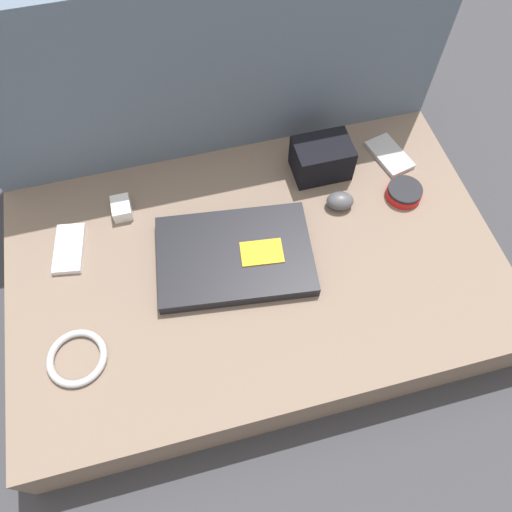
{
  "coord_description": "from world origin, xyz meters",
  "views": [
    {
      "loc": [
        -0.13,
        -0.51,
        1.09
      ],
      "look_at": [
        0.0,
        0.0,
        0.16
      ],
      "focal_mm": 35.0,
      "sensor_mm": 36.0,
      "label": 1
    }
  ],
  "objects_px": {
    "charger_brick": "(122,208)",
    "phone_silver": "(69,249)",
    "laptop": "(235,256)",
    "camera_pouch": "(322,158)",
    "computer_mouse": "(340,201)",
    "phone_black": "(389,155)",
    "speaker_puck": "(404,192)"
  },
  "relations": [
    {
      "from": "laptop",
      "to": "charger_brick",
      "type": "xyz_separation_m",
      "value": [
        -0.22,
        0.19,
        0.0
      ]
    },
    {
      "from": "phone_silver",
      "to": "phone_black",
      "type": "bearing_deg",
      "value": 14.86
    },
    {
      "from": "speaker_puck",
      "to": "charger_brick",
      "type": "relative_size",
      "value": 1.43
    },
    {
      "from": "laptop",
      "to": "computer_mouse",
      "type": "xyz_separation_m",
      "value": [
        0.27,
        0.08,
        0.0
      ]
    },
    {
      "from": "speaker_puck",
      "to": "phone_silver",
      "type": "bearing_deg",
      "value": 176.64
    },
    {
      "from": "phone_black",
      "to": "speaker_puck",
      "type": "bearing_deg",
      "value": -110.15
    },
    {
      "from": "computer_mouse",
      "to": "charger_brick",
      "type": "xyz_separation_m",
      "value": [
        -0.49,
        0.11,
        -0.0
      ]
    },
    {
      "from": "laptop",
      "to": "charger_brick",
      "type": "height_order",
      "value": "same"
    },
    {
      "from": "laptop",
      "to": "phone_silver",
      "type": "relative_size",
      "value": 2.74
    },
    {
      "from": "computer_mouse",
      "to": "camera_pouch",
      "type": "height_order",
      "value": "camera_pouch"
    },
    {
      "from": "phone_silver",
      "to": "phone_black",
      "type": "relative_size",
      "value": 0.97
    },
    {
      "from": "speaker_puck",
      "to": "phone_black",
      "type": "height_order",
      "value": "speaker_puck"
    },
    {
      "from": "computer_mouse",
      "to": "phone_silver",
      "type": "height_order",
      "value": "computer_mouse"
    },
    {
      "from": "camera_pouch",
      "to": "speaker_puck",
      "type": "bearing_deg",
      "value": -36.21
    },
    {
      "from": "phone_silver",
      "to": "camera_pouch",
      "type": "bearing_deg",
      "value": 16.59
    },
    {
      "from": "laptop",
      "to": "camera_pouch",
      "type": "bearing_deg",
      "value": 43.63
    },
    {
      "from": "laptop",
      "to": "camera_pouch",
      "type": "distance_m",
      "value": 0.32
    },
    {
      "from": "speaker_puck",
      "to": "phone_black",
      "type": "xyz_separation_m",
      "value": [
        0.01,
        0.12,
        -0.01
      ]
    },
    {
      "from": "phone_silver",
      "to": "charger_brick",
      "type": "relative_size",
      "value": 2.23
    },
    {
      "from": "laptop",
      "to": "speaker_puck",
      "type": "distance_m",
      "value": 0.43
    },
    {
      "from": "phone_black",
      "to": "phone_silver",
      "type": "bearing_deg",
      "value": 171.74
    },
    {
      "from": "speaker_puck",
      "to": "charger_brick",
      "type": "xyz_separation_m",
      "value": [
        -0.64,
        0.12,
        0.0
      ]
    },
    {
      "from": "computer_mouse",
      "to": "laptop",
      "type": "bearing_deg",
      "value": -150.78
    },
    {
      "from": "phone_black",
      "to": "camera_pouch",
      "type": "bearing_deg",
      "value": 165.88
    },
    {
      "from": "speaker_puck",
      "to": "camera_pouch",
      "type": "height_order",
      "value": "camera_pouch"
    },
    {
      "from": "charger_brick",
      "to": "computer_mouse",
      "type": "bearing_deg",
      "value": -12.45
    },
    {
      "from": "charger_brick",
      "to": "phone_silver",
      "type": "bearing_deg",
      "value": -149.94
    },
    {
      "from": "phone_silver",
      "to": "charger_brick",
      "type": "bearing_deg",
      "value": 39.44
    },
    {
      "from": "phone_black",
      "to": "laptop",
      "type": "bearing_deg",
      "value": -170.36
    },
    {
      "from": "phone_silver",
      "to": "camera_pouch",
      "type": "xyz_separation_m",
      "value": [
        0.6,
        0.08,
        0.04
      ]
    },
    {
      "from": "speaker_puck",
      "to": "phone_silver",
      "type": "height_order",
      "value": "speaker_puck"
    },
    {
      "from": "laptop",
      "to": "speaker_puck",
      "type": "xyz_separation_m",
      "value": [
        0.42,
        0.07,
        -0.0
      ]
    }
  ]
}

